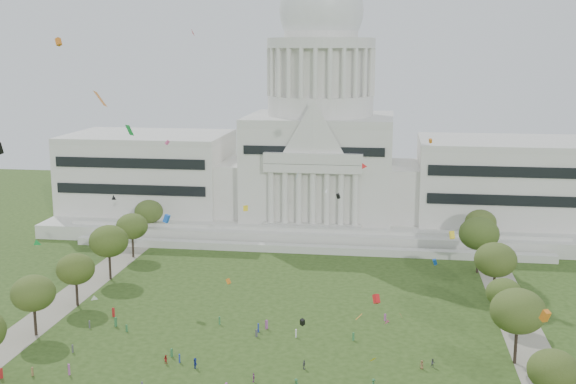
{
  "coord_description": "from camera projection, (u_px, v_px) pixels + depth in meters",
  "views": [
    {
      "loc": [
        21.74,
        -105.2,
        54.07
      ],
      "look_at": [
        0.0,
        45.0,
        24.0
      ],
      "focal_mm": 45.0,
      "sensor_mm": 36.0,
      "label": 1
    }
  ],
  "objects": [
    {
      "name": "row_tree_r_3",
      "position": [
        504.0,
        293.0,
        141.56
      ],
      "size": [
        7.01,
        7.01,
        9.98
      ],
      "color": "black",
      "rests_on": "ground"
    },
    {
      "name": "distant_crowd",
      "position": [
        189.0,
        350.0,
        130.12
      ],
      "size": [
        63.76,
        41.28,
        1.9
      ],
      "color": "#B21E1E",
      "rests_on": "ground"
    },
    {
      "name": "row_tree_l_4",
      "position": [
        109.0,
        241.0,
        170.96
      ],
      "size": [
        9.29,
        9.29,
        13.21
      ],
      "color": "black",
      "rests_on": "ground"
    },
    {
      "name": "row_tree_l_3",
      "position": [
        76.0,
        269.0,
        153.22
      ],
      "size": [
        8.12,
        8.12,
        11.55
      ],
      "color": "black",
      "rests_on": "ground"
    },
    {
      "name": "row_tree_l_5",
      "position": [
        132.0,
        226.0,
        189.35
      ],
      "size": [
        8.33,
        8.33,
        11.85
      ],
      "color": "black",
      "rests_on": "ground"
    },
    {
      "name": "person_5",
      "position": [
        195.0,
        363.0,
        124.34
      ],
      "size": [
        1.26,
        1.86,
        1.87
      ],
      "primitive_type": "imported",
      "rotation": [
        0.0,
        0.0,
        1.93
      ],
      "color": "navy",
      "rests_on": "ground"
    },
    {
      "name": "person_2",
      "position": [
        433.0,
        363.0,
        124.68
      ],
      "size": [
        0.86,
        0.65,
        1.56
      ],
      "primitive_type": "imported",
      "rotation": [
        0.0,
        0.0,
        0.26
      ],
      "color": "#4C4C51",
      "rests_on": "ground"
    },
    {
      "name": "row_tree_r_6",
      "position": [
        481.0,
        222.0,
        193.14
      ],
      "size": [
        8.42,
        8.42,
        11.97
      ],
      "color": "black",
      "rests_on": "ground"
    },
    {
      "name": "person_4",
      "position": [
        254.0,
        377.0,
        119.21
      ],
      "size": [
        0.52,
        0.93,
        1.56
      ],
      "primitive_type": "imported",
      "rotation": [
        0.0,
        0.0,
        4.68
      ],
      "color": "#994C8C",
      "rests_on": "ground"
    },
    {
      "name": "capitol",
      "position": [
        320.0,
        155.0,
        221.64
      ],
      "size": [
        160.0,
        64.5,
        91.3
      ],
      "color": "silver",
      "rests_on": "ground"
    },
    {
      "name": "row_tree_r_2",
      "position": [
        518.0,
        311.0,
        124.54
      ],
      "size": [
        9.55,
        9.55,
        13.58
      ],
      "color": "black",
      "rests_on": "ground"
    },
    {
      "name": "row_tree_l_6",
      "position": [
        149.0,
        212.0,
        207.21
      ],
      "size": [
        8.19,
        8.19,
        11.64
      ],
      "color": "black",
      "rests_on": "ground"
    },
    {
      "name": "person_3",
      "position": [
        296.0,
        384.0,
        116.8
      ],
      "size": [
        1.12,
        1.25,
        1.74
      ],
      "primitive_type": "imported",
      "rotation": [
        0.0,
        0.0,
        5.33
      ],
      "color": "#33723F",
      "rests_on": "ground"
    },
    {
      "name": "person_8",
      "position": [
        166.0,
        359.0,
        126.19
      ],
      "size": [
        0.88,
        0.68,
        1.59
      ],
      "primitive_type": "imported",
      "rotation": [
        0.0,
        0.0,
        2.85
      ],
      "color": "#B21E1E",
      "rests_on": "ground"
    },
    {
      "name": "person_10",
      "position": [
        304.0,
        365.0,
        123.94
      ],
      "size": [
        0.76,
        1.08,
        1.67
      ],
      "primitive_type": "imported",
      "rotation": [
        0.0,
        0.0,
        1.33
      ],
      "color": "#4C4C51",
      "rests_on": "ground"
    },
    {
      "name": "row_tree_r_1",
      "position": [
        553.0,
        371.0,
        106.01
      ],
      "size": [
        7.58,
        7.58,
        10.78
      ],
      "color": "black",
      "rests_on": "ground"
    },
    {
      "name": "person_9",
      "position": [
        374.0,
        384.0,
        116.64
      ],
      "size": [
        0.85,
        1.27,
        1.8
      ],
      "primitive_type": "imported",
      "rotation": [
        0.0,
        0.0,
        1.34
      ],
      "color": "#33723F",
      "rests_on": "ground"
    },
    {
      "name": "row_tree_r_5",
      "position": [
        479.0,
        234.0,
        175.8
      ],
      "size": [
        9.82,
        9.82,
        13.96
      ],
      "color": "black",
      "rests_on": "ground"
    },
    {
      "name": "kite_swarm",
      "position": [
        252.0,
        213.0,
        118.97
      ],
      "size": [
        85.65,
        97.06,
        64.72
      ],
      "color": "orange",
      "rests_on": "ground"
    },
    {
      "name": "path_right",
      "position": [
        525.0,
        337.0,
        138.07
      ],
      "size": [
        8.0,
        160.0,
        0.04
      ],
      "primitive_type": "cube",
      "color": "gray",
      "rests_on": "ground"
    },
    {
      "name": "path_left",
      "position": [
        52.0,
        311.0,
        151.56
      ],
      "size": [
        8.0,
        160.0,
        0.04
      ],
      "primitive_type": "cube",
      "color": "gray",
      "rests_on": "ground"
    },
    {
      "name": "person_0",
      "position": [
        422.0,
        365.0,
        124.08
      ],
      "size": [
        0.9,
        0.88,
        1.56
      ],
      "primitive_type": "imported",
      "rotation": [
        0.0,
        0.0,
        5.55
      ],
      "color": "olive",
      "rests_on": "ground"
    },
    {
      "name": "row_tree_r_4",
      "position": [
        496.0,
        260.0,
        156.18
      ],
      "size": [
        9.19,
        9.19,
        13.06
      ],
      "color": "black",
      "rests_on": "ground"
    },
    {
      "name": "row_tree_l_2",
      "position": [
        33.0,
        293.0,
        137.17
      ],
      "size": [
        8.42,
        8.42,
        11.97
      ],
      "color": "black",
      "rests_on": "ground"
    }
  ]
}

